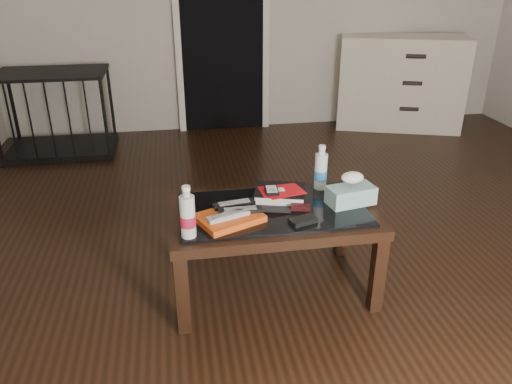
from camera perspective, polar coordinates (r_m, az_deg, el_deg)
ground at (r=3.02m, az=9.35°, el=-6.37°), size 5.00×5.00×0.00m
doorway at (r=4.95m, az=-3.94°, el=18.72°), size 0.90×0.08×2.07m
coffee_table at (r=2.45m, az=1.89°, el=-3.21°), size 1.00×0.60×0.46m
dresser at (r=5.29m, az=16.12°, el=11.93°), size 1.30×0.86×0.90m
pet_crate at (r=4.73m, az=-21.54°, el=6.93°), size 0.90×0.60×0.71m
magazines at (r=2.30m, az=-3.05°, el=-2.96°), size 0.34×0.31×0.03m
remote_silver at (r=2.27m, az=-3.20°, el=-2.69°), size 0.21×0.11×0.02m
remote_black_front at (r=2.31m, az=-1.81°, el=-2.09°), size 0.20×0.05×0.02m
remote_black_back at (r=2.37m, az=-2.51°, el=-1.36°), size 0.21×0.08×0.02m
textbook at (r=2.52m, az=2.78°, el=-0.15°), size 0.30×0.26×0.05m
dvd_mailers at (r=2.49m, az=2.68°, el=0.21°), size 0.20×0.15×0.01m
ipod at (r=2.47m, az=1.79°, el=0.22°), size 0.07×0.11×0.02m
flip_phone at (r=2.42m, az=5.10°, el=-1.74°), size 0.10×0.07×0.02m
wallet at (r=2.30m, az=5.38°, el=-3.24°), size 0.14×0.10×0.02m
water_bottle_left at (r=2.15m, az=-7.84°, el=-2.24°), size 0.08×0.08×0.24m
water_bottle_right at (r=2.61m, az=7.44°, el=2.84°), size 0.07×0.07×0.24m
tissue_box at (r=2.49m, az=10.78°, el=-0.36°), size 0.25×0.16×0.09m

